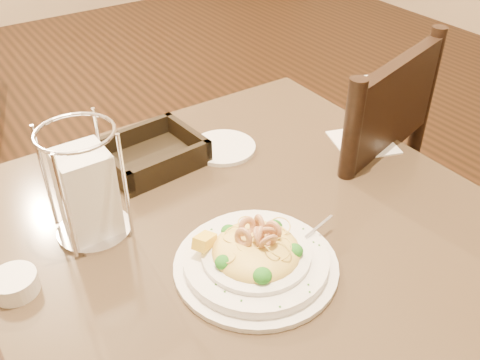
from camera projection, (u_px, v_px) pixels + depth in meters
main_table at (245, 303)px, 1.12m from camera, size 0.90×0.90×0.71m
dining_chair_near at (329, 194)px, 1.41m from camera, size 0.52×0.52×0.93m
pasta_bowl at (256, 256)px, 0.87m from camera, size 0.30×0.27×0.09m
drink_glass at (367, 114)px, 1.17m from camera, size 0.17×0.17×0.15m
bread_basket at (152, 155)px, 1.13m from camera, size 0.21×0.18×0.06m
napkin_caddy at (87, 191)px, 0.91m from camera, size 0.13×0.13×0.21m
side_plate at (223, 147)px, 1.19m from camera, size 0.17×0.17×0.01m
butter_ramekin at (15, 284)px, 0.84m from camera, size 0.07×0.07×0.03m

